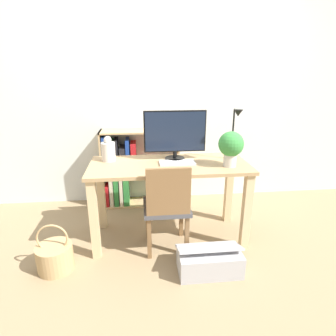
{
  "coord_description": "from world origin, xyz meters",
  "views": [
    {
      "loc": [
        -0.26,
        -2.38,
        1.54
      ],
      "look_at": [
        0.0,
        0.1,
        0.68
      ],
      "focal_mm": 30.0,
      "sensor_mm": 36.0,
      "label": 1
    }
  ],
  "objects_px": {
    "monitor": "(175,133)",
    "keyboard": "(177,163)",
    "vase": "(108,150)",
    "desk_lamp": "(235,130)",
    "storage_box": "(209,261)",
    "basket": "(55,256)",
    "chair": "(167,205)",
    "bookshelf": "(126,169)",
    "potted_plant": "(231,146)"
  },
  "relations": [
    {
      "from": "monitor",
      "to": "storage_box",
      "type": "distance_m",
      "value": 1.14
    },
    {
      "from": "vase",
      "to": "monitor",
      "type": "bearing_deg",
      "value": -1.98
    },
    {
      "from": "bookshelf",
      "to": "basket",
      "type": "distance_m",
      "value": 1.32
    },
    {
      "from": "desk_lamp",
      "to": "chair",
      "type": "height_order",
      "value": "desk_lamp"
    },
    {
      "from": "bookshelf",
      "to": "basket",
      "type": "height_order",
      "value": "bookshelf"
    },
    {
      "from": "vase",
      "to": "potted_plant",
      "type": "relative_size",
      "value": 0.75
    },
    {
      "from": "basket",
      "to": "vase",
      "type": "bearing_deg",
      "value": 51.3
    },
    {
      "from": "potted_plant",
      "to": "desk_lamp",
      "type": "bearing_deg",
      "value": 62.4
    },
    {
      "from": "storage_box",
      "to": "bookshelf",
      "type": "bearing_deg",
      "value": 117.65
    },
    {
      "from": "keyboard",
      "to": "vase",
      "type": "relative_size",
      "value": 1.38
    },
    {
      "from": "storage_box",
      "to": "keyboard",
      "type": "bearing_deg",
      "value": 109.67
    },
    {
      "from": "monitor",
      "to": "basket",
      "type": "distance_m",
      "value": 1.46
    },
    {
      "from": "vase",
      "to": "bookshelf",
      "type": "bearing_deg",
      "value": 78.78
    },
    {
      "from": "storage_box",
      "to": "monitor",
      "type": "bearing_deg",
      "value": 106.33
    },
    {
      "from": "potted_plant",
      "to": "chair",
      "type": "bearing_deg",
      "value": -170.55
    },
    {
      "from": "vase",
      "to": "bookshelf",
      "type": "height_order",
      "value": "vase"
    },
    {
      "from": "monitor",
      "to": "keyboard",
      "type": "xyz_separation_m",
      "value": [
        0.0,
        -0.13,
        -0.24
      ]
    },
    {
      "from": "monitor",
      "to": "vase",
      "type": "bearing_deg",
      "value": 178.02
    },
    {
      "from": "desk_lamp",
      "to": "potted_plant",
      "type": "relative_size",
      "value": 1.55
    },
    {
      "from": "vase",
      "to": "bookshelf",
      "type": "relative_size",
      "value": 0.25
    },
    {
      "from": "vase",
      "to": "desk_lamp",
      "type": "xyz_separation_m",
      "value": [
        1.15,
        -0.12,
        0.19
      ]
    },
    {
      "from": "keyboard",
      "to": "basket",
      "type": "bearing_deg",
      "value": -160.25
    },
    {
      "from": "vase",
      "to": "potted_plant",
      "type": "xyz_separation_m",
      "value": [
        1.06,
        -0.28,
        0.08
      ]
    },
    {
      "from": "vase",
      "to": "chair",
      "type": "xyz_separation_m",
      "value": [
        0.51,
        -0.37,
        -0.4
      ]
    },
    {
      "from": "monitor",
      "to": "storage_box",
      "type": "xyz_separation_m",
      "value": [
        0.2,
        -0.67,
        -0.9
      ]
    },
    {
      "from": "potted_plant",
      "to": "chair",
      "type": "relative_size",
      "value": 0.37
    },
    {
      "from": "desk_lamp",
      "to": "monitor",
      "type": "bearing_deg",
      "value": 169.17
    },
    {
      "from": "keyboard",
      "to": "storage_box",
      "type": "xyz_separation_m",
      "value": [
        0.19,
        -0.54,
        -0.66
      ]
    },
    {
      "from": "chair",
      "to": "storage_box",
      "type": "bearing_deg",
      "value": -38.98
    },
    {
      "from": "keyboard",
      "to": "storage_box",
      "type": "height_order",
      "value": "keyboard"
    },
    {
      "from": "chair",
      "to": "basket",
      "type": "xyz_separation_m",
      "value": [
        -0.93,
        -0.16,
        -0.33
      ]
    },
    {
      "from": "vase",
      "to": "storage_box",
      "type": "relative_size",
      "value": 0.45
    },
    {
      "from": "basket",
      "to": "chair",
      "type": "bearing_deg",
      "value": 9.89
    },
    {
      "from": "keyboard",
      "to": "bookshelf",
      "type": "relative_size",
      "value": 0.35
    },
    {
      "from": "potted_plant",
      "to": "chair",
      "type": "height_order",
      "value": "potted_plant"
    },
    {
      "from": "chair",
      "to": "bookshelf",
      "type": "height_order",
      "value": "bookshelf"
    },
    {
      "from": "keyboard",
      "to": "chair",
      "type": "xyz_separation_m",
      "value": [
        -0.12,
        -0.21,
        -0.31
      ]
    },
    {
      "from": "desk_lamp",
      "to": "potted_plant",
      "type": "height_order",
      "value": "desk_lamp"
    },
    {
      "from": "bookshelf",
      "to": "storage_box",
      "type": "relative_size",
      "value": 1.78
    },
    {
      "from": "keyboard",
      "to": "chair",
      "type": "bearing_deg",
      "value": -118.34
    },
    {
      "from": "bookshelf",
      "to": "desk_lamp",
      "type": "bearing_deg",
      "value": -36.05
    },
    {
      "from": "desk_lamp",
      "to": "potted_plant",
      "type": "distance_m",
      "value": 0.2
    },
    {
      "from": "monitor",
      "to": "chair",
      "type": "bearing_deg",
      "value": -107.6
    },
    {
      "from": "monitor",
      "to": "vase",
      "type": "xyz_separation_m",
      "value": [
        -0.62,
        0.02,
        -0.15
      ]
    },
    {
      "from": "monitor",
      "to": "keyboard",
      "type": "relative_size",
      "value": 1.79
    },
    {
      "from": "potted_plant",
      "to": "chair",
      "type": "distance_m",
      "value": 0.75
    },
    {
      "from": "chair",
      "to": "keyboard",
      "type": "bearing_deg",
      "value": 69.35
    },
    {
      "from": "monitor",
      "to": "bookshelf",
      "type": "distance_m",
      "value": 0.98
    },
    {
      "from": "bookshelf",
      "to": "basket",
      "type": "bearing_deg",
      "value": -115.47
    },
    {
      "from": "vase",
      "to": "desk_lamp",
      "type": "height_order",
      "value": "desk_lamp"
    }
  ]
}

